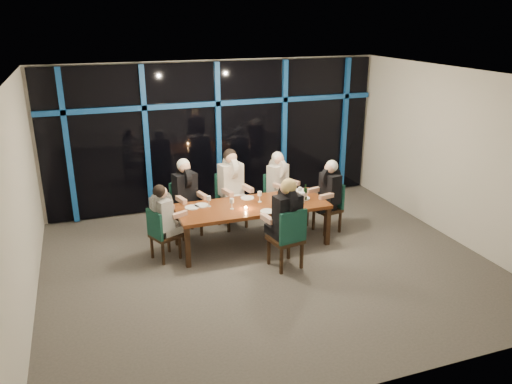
% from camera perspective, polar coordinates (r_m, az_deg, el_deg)
% --- Properties ---
extents(room, '(7.04, 7.00, 3.02)m').
position_cam_1_polar(room, '(7.46, 1.55, 5.60)').
color(room, '#5C5751').
rests_on(room, ground).
extents(window_wall, '(6.86, 0.43, 2.94)m').
position_cam_1_polar(window_wall, '(10.29, -4.33, 6.76)').
color(window_wall, black).
rests_on(window_wall, ground).
extents(dining_table, '(2.60, 1.00, 0.75)m').
position_cam_1_polar(dining_table, '(8.59, -0.45, -1.89)').
color(dining_table, brown).
rests_on(dining_table, ground).
extents(chair_far_left, '(0.56, 0.56, 0.98)m').
position_cam_1_polar(chair_far_left, '(9.18, -8.15, -1.54)').
color(chair_far_left, black).
rests_on(chair_far_left, ground).
extents(chair_far_mid, '(0.57, 0.57, 1.03)m').
position_cam_1_polar(chair_far_mid, '(9.46, -3.01, -0.53)').
color(chair_far_mid, black).
rests_on(chair_far_mid, ground).
extents(chair_far_right, '(0.58, 0.58, 0.94)m').
position_cam_1_polar(chair_far_right, '(9.76, 2.28, -0.20)').
color(chair_far_right, black).
rests_on(chair_far_right, ground).
extents(chair_end_left, '(0.54, 0.54, 0.89)m').
position_cam_1_polar(chair_end_left, '(8.27, -10.83, -4.54)').
color(chair_end_left, black).
rests_on(chair_end_left, ground).
extents(chair_end_right, '(0.51, 0.51, 0.93)m').
position_cam_1_polar(chair_end_right, '(9.34, 8.56, -1.38)').
color(chair_end_right, black).
rests_on(chair_end_right, ground).
extents(chair_near_mid, '(0.55, 0.55, 1.02)m').
position_cam_1_polar(chair_near_mid, '(7.83, 3.75, -5.01)').
color(chair_near_mid, black).
rests_on(chair_near_mid, ground).
extents(diner_far_left, '(0.56, 0.66, 0.96)m').
position_cam_1_polar(diner_far_left, '(8.98, -8.03, 0.62)').
color(diner_far_left, black).
rests_on(diner_far_left, ground).
extents(diner_far_mid, '(0.57, 0.69, 1.01)m').
position_cam_1_polar(diner_far_mid, '(9.26, -2.79, 1.68)').
color(diner_far_mid, silver).
rests_on(diner_far_mid, ground).
extents(diner_far_right, '(0.59, 0.65, 0.92)m').
position_cam_1_polar(diner_far_right, '(9.58, 2.66, 1.78)').
color(diner_far_right, silver).
rests_on(diner_far_right, ground).
extents(diner_end_left, '(0.61, 0.56, 0.86)m').
position_cam_1_polar(diner_end_left, '(8.17, -10.55, -2.13)').
color(diner_end_left, black).
rests_on(diner_end_left, ground).
extents(diner_end_right, '(0.62, 0.51, 0.91)m').
position_cam_1_polar(diner_end_right, '(9.16, 8.30, 0.70)').
color(diner_end_right, black).
rests_on(diner_end_right, ground).
extents(diner_near_mid, '(0.55, 0.68, 1.00)m').
position_cam_1_polar(diner_near_mid, '(7.74, 3.46, -2.06)').
color(diner_near_mid, black).
rests_on(diner_near_mid, ground).
extents(plate_far_left, '(0.24, 0.24, 0.01)m').
position_cam_1_polar(plate_far_left, '(8.57, -6.26, -1.52)').
color(plate_far_left, white).
rests_on(plate_far_left, dining_table).
extents(plate_far_mid, '(0.24, 0.24, 0.01)m').
position_cam_1_polar(plate_far_mid, '(8.87, -0.99, -0.66)').
color(plate_far_mid, white).
rests_on(plate_far_mid, dining_table).
extents(plate_far_right, '(0.24, 0.24, 0.01)m').
position_cam_1_polar(plate_far_right, '(9.27, 5.16, 0.18)').
color(plate_far_right, white).
rests_on(plate_far_right, dining_table).
extents(plate_end_left, '(0.24, 0.24, 0.01)m').
position_cam_1_polar(plate_end_left, '(8.50, -7.34, -1.76)').
color(plate_end_left, white).
rests_on(plate_end_left, dining_table).
extents(plate_end_right, '(0.24, 0.24, 0.01)m').
position_cam_1_polar(plate_end_right, '(8.88, 5.41, -0.72)').
color(plate_end_right, white).
rests_on(plate_end_right, dining_table).
extents(plate_near_mid, '(0.24, 0.24, 0.01)m').
position_cam_1_polar(plate_near_mid, '(8.27, 1.31, -2.21)').
color(plate_near_mid, white).
rests_on(plate_near_mid, dining_table).
extents(wine_bottle, '(0.07, 0.07, 0.30)m').
position_cam_1_polar(wine_bottle, '(8.77, 5.66, -0.24)').
color(wine_bottle, black).
rests_on(wine_bottle, dining_table).
extents(water_pitcher, '(0.12, 0.10, 0.19)m').
position_cam_1_polar(water_pitcher, '(8.66, 5.24, -0.64)').
color(water_pitcher, silver).
rests_on(water_pitcher, dining_table).
extents(tea_light, '(0.05, 0.05, 0.03)m').
position_cam_1_polar(tea_light, '(8.38, -1.18, -1.83)').
color(tea_light, '#F19D48').
rests_on(tea_light, dining_table).
extents(wine_glass_a, '(0.07, 0.07, 0.19)m').
position_cam_1_polar(wine_glass_a, '(8.34, -2.78, -1.07)').
color(wine_glass_a, silver).
rests_on(wine_glass_a, dining_table).
extents(wine_glass_b, '(0.07, 0.07, 0.19)m').
position_cam_1_polar(wine_glass_b, '(8.64, 0.42, -0.27)').
color(wine_glass_b, white).
rests_on(wine_glass_b, dining_table).
extents(wine_glass_c, '(0.07, 0.07, 0.18)m').
position_cam_1_polar(wine_glass_c, '(8.66, 3.03, -0.32)').
color(wine_glass_c, silver).
rests_on(wine_glass_c, dining_table).
extents(wine_glass_d, '(0.07, 0.07, 0.19)m').
position_cam_1_polar(wine_glass_d, '(8.48, -5.42, -0.80)').
color(wine_glass_d, silver).
rests_on(wine_glass_d, dining_table).
extents(wine_glass_e, '(0.06, 0.06, 0.17)m').
position_cam_1_polar(wine_glass_e, '(8.96, 5.05, 0.26)').
color(wine_glass_e, silver).
rests_on(wine_glass_e, dining_table).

